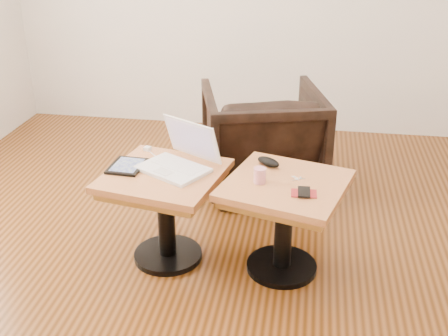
# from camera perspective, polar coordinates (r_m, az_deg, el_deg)

# --- Properties ---
(room_shell) EXTENTS (4.52, 4.52, 2.71)m
(room_shell) POSITION_cam_1_polar(r_m,az_deg,el_deg) (2.57, 1.33, 14.71)
(room_shell) COLOR #45240A
(room_shell) RESTS_ON ground
(side_table_left) EXTENTS (0.69, 0.69, 0.53)m
(side_table_left) POSITION_cam_1_polar(r_m,az_deg,el_deg) (3.04, -6.01, -2.72)
(side_table_left) COLOR black
(side_table_left) RESTS_ON ground
(side_table_right) EXTENTS (0.73, 0.73, 0.53)m
(side_table_right) POSITION_cam_1_polar(r_m,az_deg,el_deg) (2.94, 6.19, -3.74)
(side_table_right) COLOR black
(side_table_right) RESTS_ON ground
(laptop) EXTENTS (0.47, 0.45, 0.25)m
(laptop) POSITION_cam_1_polar(r_m,az_deg,el_deg) (3.01, -4.57, 0.90)
(laptop) COLOR white
(laptop) RESTS_ON side_table_left
(tablet) EXTENTS (0.19, 0.23, 0.02)m
(tablet) POSITION_cam_1_polar(r_m,az_deg,el_deg) (3.06, -9.81, 0.20)
(tablet) COLOR black
(tablet) RESTS_ON side_table_left
(charging_adapter) EXTENTS (0.04, 0.04, 0.02)m
(charging_adapter) POSITION_cam_1_polar(r_m,az_deg,el_deg) (3.26, -7.79, 1.97)
(charging_adapter) COLOR white
(charging_adapter) RESTS_ON side_table_left
(glasses_case) EXTENTS (0.15, 0.13, 0.05)m
(glasses_case) POSITION_cam_1_polar(r_m,az_deg,el_deg) (3.04, 4.54, 0.63)
(glasses_case) COLOR black
(glasses_case) RESTS_ON side_table_right
(striped_cup) EXTENTS (0.09, 0.09, 0.08)m
(striped_cup) POSITION_cam_1_polar(r_m,az_deg,el_deg) (2.85, 3.66, -0.75)
(striped_cup) COLOR #E13A61
(striped_cup) RESTS_ON side_table_right
(earbuds_tangle) EXTENTS (0.06, 0.04, 0.01)m
(earbuds_tangle) POSITION_cam_1_polar(r_m,az_deg,el_deg) (2.92, 7.46, -1.01)
(earbuds_tangle) COLOR white
(earbuds_tangle) RESTS_ON side_table_right
(phone_on_sleeve) EXTENTS (0.13, 0.11, 0.02)m
(phone_on_sleeve) POSITION_cam_1_polar(r_m,az_deg,el_deg) (2.77, 8.12, -2.50)
(phone_on_sleeve) COLOR maroon
(phone_on_sleeve) RESTS_ON side_table_right
(armchair) EXTENTS (0.95, 0.97, 0.72)m
(armchair) POSITION_cam_1_polar(r_m,az_deg,el_deg) (3.86, 3.88, 2.93)
(armchair) COLOR black
(armchair) RESTS_ON ground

